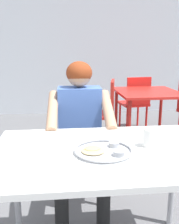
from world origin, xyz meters
TOP-DOWN VIEW (x-y plane):
  - back_wall at (0.00, 4.01)m, footprint 12.00×0.12m
  - table_foreground at (-0.08, 0.05)m, footprint 1.23×0.80m
  - thali_tray at (-0.11, 0.02)m, footprint 0.31×0.31m
  - drinking_cup at (0.16, 0.08)m, footprint 0.07×0.07m
  - chair_foreground at (-0.17, 0.94)m, footprint 0.45×0.43m
  - diner_foreground at (-0.18, 0.71)m, footprint 0.50×0.56m
  - table_background_red at (0.81, 2.03)m, footprint 0.79×0.87m
  - chair_red_left at (0.22, 2.00)m, footprint 0.50×0.49m
  - chair_red_far at (0.83, 2.67)m, footprint 0.46×0.45m

SIDE VIEW (x-z plane):
  - chair_red_far at x=0.83m, z-range 0.07..0.93m
  - chair_foreground at x=-0.17m, z-range 0.07..0.95m
  - chair_red_left at x=0.22m, z-range 0.07..0.96m
  - table_background_red at x=0.81m, z-range 0.28..1.02m
  - table_foreground at x=-0.08m, z-range 0.30..1.06m
  - diner_foreground at x=-0.18m, z-range 0.12..1.31m
  - thali_tray at x=-0.11m, z-range 0.76..0.79m
  - drinking_cup at x=0.16m, z-range 0.76..0.86m
  - back_wall at x=0.00m, z-range 0.00..3.40m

